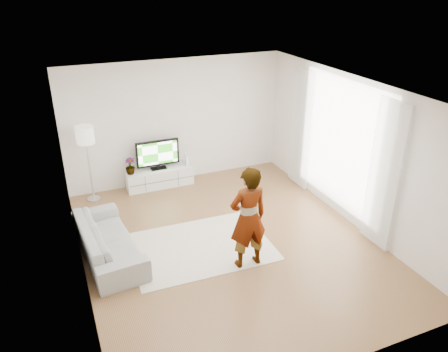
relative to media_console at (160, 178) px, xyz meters
name	(u,v)px	position (x,y,z in m)	size (l,w,h in m)	color
floor	(229,244)	(0.52, -2.76, -0.21)	(6.00, 6.00, 0.00)	olive
ceiling	(230,91)	(0.52, -2.76, 2.59)	(6.00, 6.00, 0.00)	white
wall_left	(73,201)	(-1.98, -2.76, 1.19)	(0.02, 6.00, 2.80)	white
wall_right	(352,152)	(3.02, -2.76, 1.19)	(0.02, 6.00, 2.80)	white
wall_back	(176,122)	(0.52, 0.24, 1.19)	(5.00, 0.02, 2.80)	white
wall_front	(338,279)	(0.52, -5.76, 1.19)	(5.00, 0.02, 2.80)	white
window	(341,144)	(3.00, -2.46, 1.24)	(0.01, 2.60, 2.50)	white
curtain_near	(384,176)	(2.92, -3.76, 1.14)	(0.04, 0.70, 2.60)	white
curtain_far	(301,129)	(2.92, -1.16, 1.14)	(0.04, 0.70, 2.60)	white
media_console	(160,178)	(0.00, 0.00, 0.00)	(1.50, 0.43, 0.42)	white
television	(158,154)	(0.00, 0.03, 0.58)	(0.97, 0.19, 0.68)	black
game_console	(187,160)	(0.66, 0.00, 0.33)	(0.07, 0.18, 0.24)	white
potted_plant	(130,166)	(-0.64, 0.00, 0.40)	(0.21, 0.21, 0.37)	#3F7238
rug	(200,247)	(0.01, -2.66, -0.21)	(2.46, 1.77, 0.01)	#EDE3CA
player	(248,218)	(0.56, -3.44, 0.68)	(0.64, 0.42, 1.76)	#334772
sofa	(108,240)	(-1.52, -2.28, 0.10)	(2.12, 0.83, 0.62)	#A6A7A2
floor_lamp	(85,138)	(-1.49, -0.06, 1.18)	(0.37, 0.37, 1.65)	silver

